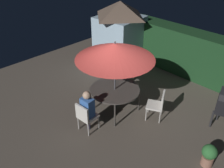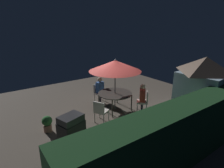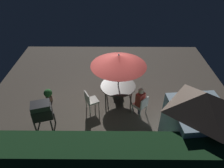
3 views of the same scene
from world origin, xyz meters
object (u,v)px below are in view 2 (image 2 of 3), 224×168
Objects in this scene: garden_shed at (202,88)px; potted_plant_by_grill at (47,123)px; patio_table at (115,94)px; person_in_blue at (100,87)px; patio_umbrella at (115,66)px; person_in_red at (142,95)px; bbq_grill at (71,127)px; chair_near_shed at (144,100)px; chair_toward_hedge at (100,110)px; chair_far_side at (99,91)px; potted_plant_by_shed at (91,159)px.

potted_plant_by_grill is at bearing -25.45° from garden_shed.
person_in_blue is (0.08, -1.12, 0.04)m from patio_table.
patio_umbrella is 1.83× the size of person_in_red.
patio_table is 1.13m from person_in_blue.
bbq_grill is at bearing 12.27° from person_in_red.
person_in_red reaches higher than chair_near_shed.
bbq_grill is at bearing 99.74° from potted_plant_by_grill.
garden_shed is 4.07m from chair_toward_hedge.
person_in_blue is at bearing 94.13° from chair_far_side.
garden_shed is at bearing 150.00° from chair_toward_hedge.
bbq_grill is 1.45× the size of potted_plant_by_shed.
chair_far_side is (1.00, -2.10, 0.00)m from chair_near_shed.
patio_table is at bearing -149.65° from bbq_grill.
patio_table is 1.66× the size of chair_far_side.
patio_umbrella is at bearing -48.50° from garden_shed.
potted_plant_by_grill is (0.29, -2.63, -0.11)m from potted_plant_by_shed.
patio_umbrella reaches higher than potted_plant_by_grill.
person_in_red is at bearing -50.71° from garden_shed.
garden_shed is 2.80× the size of chair_near_shed.
bbq_grill reaches higher than potted_plant_by_grill.
chair_toward_hedge is 2.03m from person_in_red.
potted_plant_by_shed is (5.06, 0.08, -0.84)m from garden_shed.
potted_plant_by_shed is 2.65m from potted_plant_by_grill.
person_in_red is at bearing 115.59° from person_in_blue.
patio_table is at bearing -151.76° from chair_toward_hedge.
person_in_blue is at bearing -64.41° from person_in_red.
chair_near_shed is at bearing 172.40° from chair_toward_hedge.
patio_table is 3.06m from potted_plant_by_grill.
bbq_grill reaches higher than chair_far_side.
person_in_blue reaches higher than potted_plant_by_grill.
bbq_grill is at bearing 31.79° from chair_toward_hedge.
potted_plant_by_shed is at bearing 55.77° from chair_far_side.
chair_near_shed is 0.71× the size of person_in_blue.
patio_table is 1.24× the size of bbq_grill.
chair_toward_hedge is (1.15, 0.62, -0.22)m from patio_table.
patio_umbrella is 1.71m from person_in_red.
patio_umbrella reaches higher than chair_near_shed.
patio_umbrella is at bearing 94.13° from chair_far_side.
garden_shed is 2.80× the size of chair_toward_hedge.
person_in_blue is (0.08, -1.12, -1.23)m from patio_umbrella.
chair_near_shed is 1.00× the size of chair_toward_hedge.
patio_table is 3.86m from potted_plant_by_shed.
chair_near_shed is 0.28m from person_in_red.
garden_shed reaches higher than person_in_blue.
chair_near_shed is 1.00× the size of chair_far_side.
potted_plant_by_shed is (2.74, 2.70, -1.57)m from patio_umbrella.
bbq_grill is 1.33× the size of chair_near_shed.
potted_plant_by_shed reaches higher than patio_table.
chair_toward_hedge is at bearing 28.24° from patio_table.
chair_near_shed reaches higher than potted_plant_by_shed.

